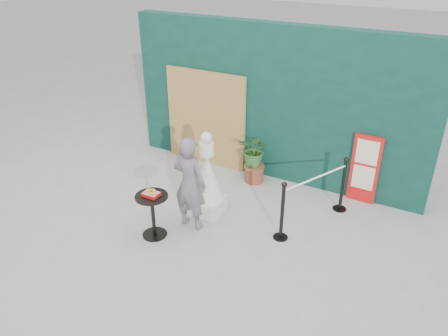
% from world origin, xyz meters
% --- Properties ---
extents(ground, '(60.00, 60.00, 0.00)m').
position_xyz_m(ground, '(0.00, 0.00, 0.00)').
color(ground, '#ADAAA5').
rests_on(ground, ground).
extents(back_wall, '(6.00, 0.30, 3.00)m').
position_xyz_m(back_wall, '(0.00, 3.15, 1.50)').
color(back_wall, '#0B3227').
rests_on(back_wall, ground).
extents(bamboo_fence, '(1.80, 0.08, 2.00)m').
position_xyz_m(bamboo_fence, '(-1.40, 2.94, 1.00)').
color(bamboo_fence, tan).
rests_on(bamboo_fence, ground).
extents(woman, '(0.60, 0.40, 1.61)m').
position_xyz_m(woman, '(-0.40, 0.78, 0.81)').
color(woman, slate).
rests_on(woman, ground).
extents(menu_board, '(0.50, 0.07, 1.30)m').
position_xyz_m(menu_board, '(1.90, 2.95, 0.65)').
color(menu_board, red).
rests_on(menu_board, ground).
extents(statue, '(0.60, 0.60, 1.53)m').
position_xyz_m(statue, '(-0.37, 1.27, 0.62)').
color(statue, silver).
rests_on(statue, ground).
extents(cafe_table, '(0.52, 0.52, 0.75)m').
position_xyz_m(cafe_table, '(-0.77, 0.26, 0.50)').
color(cafe_table, black).
rests_on(cafe_table, ground).
extents(food_basket, '(0.26, 0.19, 0.11)m').
position_xyz_m(food_basket, '(-0.77, 0.26, 0.79)').
color(food_basket, '#AC1312').
rests_on(food_basket, cafe_table).
extents(planter, '(0.60, 0.52, 1.02)m').
position_xyz_m(planter, '(-0.13, 2.66, 0.59)').
color(planter, brown).
rests_on(planter, ground).
extents(stanchion_barrier, '(0.84, 1.54, 1.03)m').
position_xyz_m(stanchion_barrier, '(1.36, 1.83, 0.49)').
color(stanchion_barrier, black).
rests_on(stanchion_barrier, ground).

